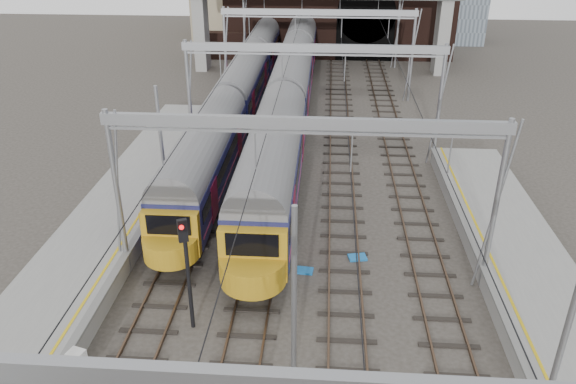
# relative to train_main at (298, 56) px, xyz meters

# --- Properties ---
(platform_left) EXTENTS (4.32, 55.00, 1.12)m
(platform_left) POSITION_rel_train_main_xyz_m (-8.18, -38.65, -2.07)
(platform_left) COLOR gray
(platform_left) RESTS_ON ground
(tracks) EXTENTS (14.40, 80.00, 0.22)m
(tracks) POSITION_rel_train_main_xyz_m (2.00, -26.15, -2.61)
(tracks) COLOR #4C3828
(tracks) RESTS_ON ground
(overhead_line) EXTENTS (16.80, 80.00, 8.00)m
(overhead_line) POSITION_rel_train_main_xyz_m (2.00, -19.66, 3.94)
(overhead_line) COLOR gray
(overhead_line) RESTS_ON ground
(retaining_wall) EXTENTS (28.00, 2.75, 9.00)m
(retaining_wall) POSITION_rel_train_main_xyz_m (3.40, 10.79, 1.71)
(retaining_wall) COLOR black
(retaining_wall) RESTS_ON ground
(overbridge) EXTENTS (28.00, 3.00, 9.25)m
(overbridge) POSITION_rel_train_main_xyz_m (2.00, 4.85, 4.64)
(overbridge) COLOR gray
(overbridge) RESTS_ON ground
(train_main) EXTENTS (3.03, 69.99, 5.13)m
(train_main) POSITION_rel_train_main_xyz_m (0.00, 0.00, 0.00)
(train_main) COLOR black
(train_main) RESTS_ON ground
(train_second) EXTENTS (2.74, 63.33, 4.73)m
(train_second) POSITION_rel_train_main_xyz_m (-4.00, -1.64, -0.18)
(train_second) COLOR black
(train_second) RESTS_ON ground
(signal_near_left) EXTENTS (0.41, 0.48, 5.14)m
(signal_near_left) POSITION_rel_train_main_xyz_m (-2.28, -36.93, 0.59)
(signal_near_left) COLOR black
(signal_near_left) RESTS_ON ground
(relay_cabinet) EXTENTS (0.69, 0.63, 1.15)m
(relay_cabinet) POSITION_rel_train_main_xyz_m (-5.80, -39.87, -2.05)
(relay_cabinet) COLOR silver
(relay_cabinet) RESTS_ON ground
(equip_cover_b) EXTENTS (0.85, 0.64, 0.09)m
(equip_cover_b) POSITION_rel_train_main_xyz_m (2.11, -32.61, -2.58)
(equip_cover_b) COLOR blue
(equip_cover_b) RESTS_ON ground
(equip_cover_c) EXTENTS (0.98, 0.78, 0.10)m
(equip_cover_c) POSITION_rel_train_main_xyz_m (4.66, -31.30, -2.58)
(equip_cover_c) COLOR blue
(equip_cover_c) RESTS_ON ground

